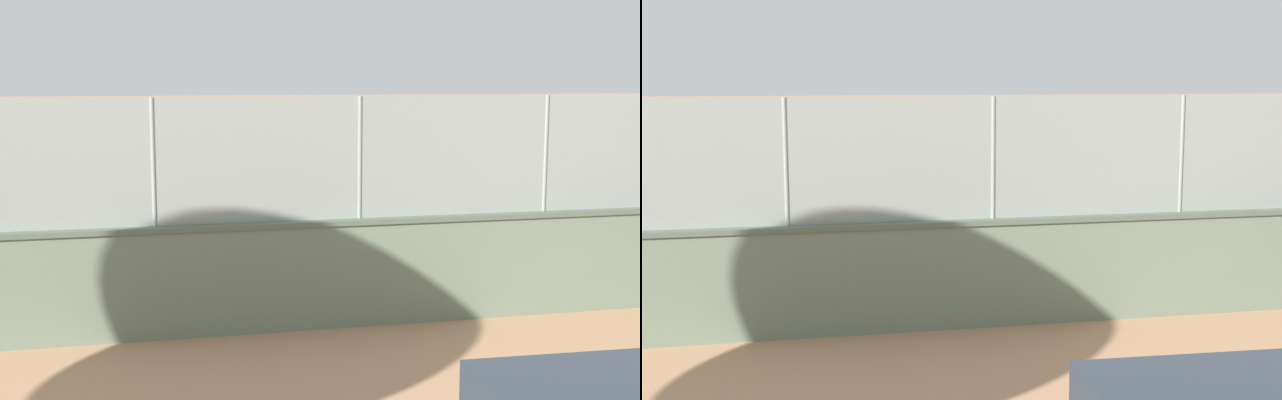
% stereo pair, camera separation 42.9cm
% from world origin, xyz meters
% --- Properties ---
extents(ground_plane, '(260.00, 260.00, 0.00)m').
position_xyz_m(ground_plane, '(0.00, 0.00, 0.00)').
color(ground_plane, tan).
extents(perimeter_wall, '(32.10, 1.12, 1.70)m').
position_xyz_m(perimeter_wall, '(-0.37, 13.76, 0.86)').
color(perimeter_wall, slate).
rests_on(perimeter_wall, ground_plane).
extents(fence_panel_on_wall, '(31.52, 0.72, 1.90)m').
position_xyz_m(fence_panel_on_wall, '(-0.37, 13.76, 2.65)').
color(fence_panel_on_wall, gray).
rests_on(fence_panel_on_wall, perimeter_wall).
extents(player_crossing_court, '(1.26, 0.74, 1.65)m').
position_xyz_m(player_crossing_court, '(-5.12, 7.45, 0.97)').
color(player_crossing_court, '#B2B2B2').
rests_on(player_crossing_court, ground_plane).
extents(player_at_service_line, '(0.68, 0.86, 1.53)m').
position_xyz_m(player_at_service_line, '(2.48, -0.56, 0.89)').
color(player_at_service_line, black).
rests_on(player_at_service_line, ground_plane).
extents(sports_ball, '(0.21, 0.21, 0.21)m').
position_xyz_m(sports_ball, '(-5.72, 9.35, 1.20)').
color(sports_ball, white).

